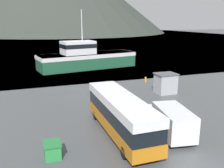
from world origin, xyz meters
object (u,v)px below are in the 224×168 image
at_px(storage_bin, 52,150).
at_px(dock_kiosk, 166,83).
at_px(tour_bus, 120,113).
at_px(delivery_van, 170,120).
at_px(fishing_boat, 86,58).

height_order(storage_bin, dock_kiosk, dock_kiosk).
height_order(tour_bus, dock_kiosk, tour_bus).
distance_m(delivery_van, fishing_boat, 31.24).
height_order(delivery_van, fishing_boat, fishing_boat).
bearing_deg(dock_kiosk, storage_bin, -144.66).
distance_m(storage_bin, dock_kiosk, 19.29).
bearing_deg(tour_bus, delivery_van, -19.20).
bearing_deg(dock_kiosk, delivery_van, -119.51).
xyz_separation_m(tour_bus, dock_kiosk, (9.92, 9.24, -0.51)).
xyz_separation_m(delivery_van, dock_kiosk, (6.02, 10.64, 0.06)).
bearing_deg(dock_kiosk, fishing_boat, 104.97).
bearing_deg(storage_bin, dock_kiosk, 35.34).
relative_size(tour_bus, fishing_boat, 0.54).
distance_m(tour_bus, storage_bin, 6.24).
bearing_deg(delivery_van, fishing_boat, 98.81).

